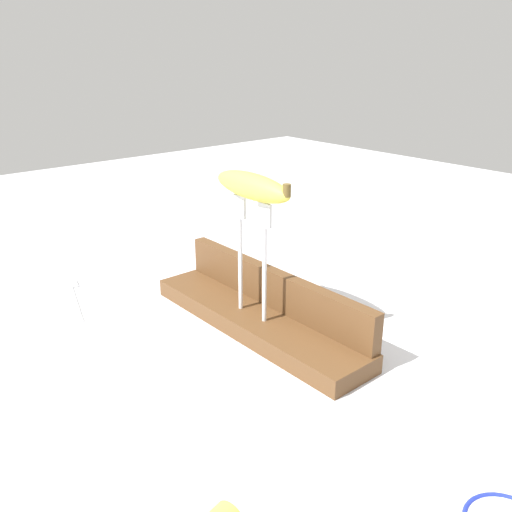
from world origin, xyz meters
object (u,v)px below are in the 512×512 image
at_px(banana_raised_center, 252,186).
at_px(fork_stand_center, 252,248).
at_px(fork_fallen_far, 294,294).
at_px(fork_fallen_near, 74,293).

bearing_deg(banana_raised_center, fork_stand_center, -2.38).
relative_size(fork_stand_center, fork_fallen_far, 1.17).
bearing_deg(fork_fallen_far, fork_fallen_near, -130.97).
height_order(banana_raised_center, fork_fallen_far, banana_raised_center).
bearing_deg(fork_fallen_near, fork_fallen_far, 49.03).
bearing_deg(banana_raised_center, fork_fallen_far, 109.11).
bearing_deg(fork_fallen_near, banana_raised_center, 27.31).
relative_size(fork_stand_center, fork_fallen_near, 1.04).
distance_m(fork_stand_center, fork_fallen_near, 0.39).
bearing_deg(fork_fallen_far, fork_stand_center, -70.87).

